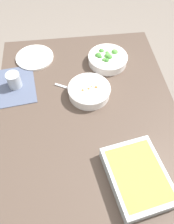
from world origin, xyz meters
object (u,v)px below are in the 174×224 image
Objects in this scene: stew_bowl at (89,91)px; baking_dish at (138,176)px; spoon_by_stew at (74,90)px; spoon_by_broccoli at (100,70)px; broccoli_bowl at (108,59)px; side_plate at (35,57)px; drink_cup at (14,81)px.

baking_dish is (-0.47, -0.14, 0.00)m from stew_bowl.
spoon_by_stew is (0.51, 0.21, -0.03)m from baking_dish.
spoon_by_stew is at bearing 22.19° from baking_dish.
baking_dish is 2.32× the size of spoon_by_broccoli.
broccoli_bowl is at bearing 0.09° from baking_dish.
stew_bowl is 0.99× the size of side_plate.
stew_bowl is 1.51× the size of spoon_by_broccoli.
side_plate is at bearing 77.98° from broccoli_bowl.
stew_bowl reaches higher than spoon_by_broccoli.
stew_bowl is at bearing 16.01° from baking_dish.
side_plate reaches higher than spoon_by_broccoli.
broccoli_bowl is at bearing -40.41° from spoon_by_broccoli.
baking_dish is at bearing -179.91° from broccoli_bowl.
broccoli_bowl is 0.53m from drink_cup.
broccoli_bowl reaches higher than side_plate.
drink_cup is 0.59× the size of spoon_by_broccoli.
baking_dish is 0.78m from drink_cup.
drink_cup is at bearing 154.88° from side_plate.
broccoli_bowl reaches higher than stew_bowl.
stew_bowl is 0.43m from side_plate.
broccoli_bowl is at bearing -30.35° from stew_bowl.
stew_bowl is 0.40m from drink_cup.
broccoli_bowl reaches higher than spoon_by_stew.
baking_dish reaches higher than side_plate.
stew_bowl is 0.49m from baking_dish.
drink_cup is 0.52× the size of spoon_by_stew.
spoon_by_broccoli is (0.17, -0.09, -0.03)m from stew_bowl.
spoon_by_broccoli is (-0.15, -0.37, -0.00)m from side_plate.
side_plate is (0.79, 0.42, -0.03)m from baking_dish.
spoon_by_stew is (-0.19, 0.21, -0.03)m from broccoli_bowl.
baking_dish is at bearing -152.12° from side_plate.
spoon_by_broccoli is (-0.06, 0.05, -0.03)m from broccoli_bowl.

